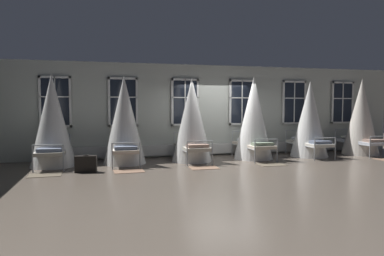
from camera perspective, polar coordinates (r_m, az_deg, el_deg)
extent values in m
plane|color=brown|center=(11.40, 5.47, -5.29)|extent=(27.26, 27.26, 0.00)
cube|color=#B2B7AD|center=(12.51, 3.47, 2.87)|extent=(14.63, 0.10, 3.20)
cube|color=black|center=(11.89, -21.45, 3.99)|extent=(0.97, 0.02, 1.63)
cube|color=silver|center=(11.91, -21.36, 0.23)|extent=(0.97, 0.06, 0.07)
cube|color=silver|center=(11.92, -21.54, 7.75)|extent=(0.97, 0.06, 0.07)
cube|color=silver|center=(11.95, -23.60, 3.94)|extent=(0.07, 0.06, 1.63)
cube|color=silver|center=(11.84, -19.27, 4.04)|extent=(0.07, 0.06, 1.63)
cube|color=silver|center=(11.89, -21.45, 3.99)|extent=(0.04, 0.06, 1.63)
cube|color=silver|center=(11.89, -21.47, 4.78)|extent=(0.97, 0.06, 0.04)
cube|color=black|center=(11.82, -11.20, 4.18)|extent=(0.97, 0.02, 1.63)
cube|color=silver|center=(11.83, -11.15, 0.39)|extent=(0.97, 0.06, 0.07)
cube|color=silver|center=(11.85, -11.24, 7.96)|extent=(0.97, 0.06, 0.07)
cube|color=silver|center=(11.80, -13.39, 4.15)|extent=(0.07, 0.06, 1.63)
cube|color=silver|center=(11.85, -9.01, 4.20)|extent=(0.07, 0.06, 1.63)
cube|color=silver|center=(11.82, -11.20, 4.18)|extent=(0.04, 0.06, 1.63)
cube|color=silver|center=(11.82, -11.21, 4.97)|extent=(0.97, 0.06, 0.04)
cube|color=black|center=(12.12, -1.14, 4.23)|extent=(0.97, 0.02, 1.63)
cube|color=silver|center=(12.14, -1.14, 0.54)|extent=(0.97, 0.06, 0.07)
cube|color=silver|center=(12.15, -1.15, 7.92)|extent=(0.97, 0.06, 0.07)
cube|color=silver|center=(12.02, -3.24, 4.23)|extent=(0.07, 0.06, 1.63)
cube|color=silver|center=(12.23, 0.92, 4.23)|extent=(0.07, 0.06, 1.63)
cube|color=silver|center=(12.12, -1.14, 4.23)|extent=(0.04, 0.06, 1.63)
cube|color=silver|center=(12.12, -1.14, 5.00)|extent=(0.97, 0.06, 0.04)
cube|color=black|center=(12.77, 8.15, 4.17)|extent=(0.97, 0.02, 1.63)
cube|color=silver|center=(12.79, 8.12, 0.66)|extent=(0.97, 0.06, 0.07)
cube|color=silver|center=(12.80, 8.19, 7.67)|extent=(0.97, 0.06, 0.07)
cube|color=silver|center=(12.61, 6.25, 4.19)|extent=(0.07, 0.06, 1.63)
cube|color=silver|center=(12.95, 10.01, 4.14)|extent=(0.07, 0.06, 1.63)
cube|color=silver|center=(12.77, 8.15, 4.17)|extent=(0.04, 0.06, 1.63)
cube|color=silver|center=(12.77, 8.16, 4.90)|extent=(0.97, 0.06, 0.04)
cube|color=black|center=(13.72, 16.36, 4.02)|extent=(0.97, 0.02, 1.63)
cube|color=silver|center=(13.74, 16.30, 0.76)|extent=(0.97, 0.06, 0.07)
cube|color=silver|center=(13.75, 16.42, 7.28)|extent=(0.97, 0.06, 0.07)
cube|color=silver|center=(13.49, 14.70, 4.05)|extent=(0.07, 0.06, 1.63)
cube|color=silver|center=(13.96, 17.96, 3.98)|extent=(0.07, 0.06, 1.63)
cube|color=silver|center=(13.72, 16.36, 4.02)|extent=(0.04, 0.06, 1.63)
cube|color=silver|center=(13.72, 16.37, 4.70)|extent=(0.97, 0.06, 0.04)
cube|color=black|center=(14.91, 23.37, 3.83)|extent=(0.97, 0.02, 1.63)
cube|color=silver|center=(14.92, 23.30, 0.82)|extent=(0.97, 0.06, 0.07)
cube|color=silver|center=(14.94, 23.45, 6.82)|extent=(0.97, 0.06, 0.07)
cube|color=silver|center=(14.64, 21.97, 3.87)|extent=(0.07, 0.06, 1.63)
cube|color=silver|center=(15.19, 24.72, 3.78)|extent=(0.07, 0.06, 1.63)
cube|color=silver|center=(14.91, 23.37, 3.83)|extent=(0.04, 0.06, 1.63)
cube|color=silver|center=(14.91, 23.39, 4.45)|extent=(0.97, 0.06, 0.04)
cube|color=silver|center=(12.48, 3.63, -3.35)|extent=(11.17, 0.10, 0.36)
cylinder|color=#9EA3A8|center=(11.93, -22.95, -3.08)|extent=(0.04, 0.04, 0.86)
cylinder|color=#9EA3A8|center=(11.83, -19.27, -3.05)|extent=(0.04, 0.04, 0.86)
cylinder|color=#9EA3A8|center=(10.16, -24.62, -4.63)|extent=(0.04, 0.04, 0.73)
cylinder|color=#9EA3A8|center=(10.04, -20.30, -4.62)|extent=(0.04, 0.04, 0.73)
cylinder|color=#9EA3A8|center=(11.04, -23.72, -3.74)|extent=(0.06, 1.83, 0.03)
cylinder|color=#9EA3A8|center=(10.93, -19.74, -3.72)|extent=(0.06, 1.83, 0.03)
cylinder|color=#9EA3A8|center=(11.84, -21.16, -1.01)|extent=(0.77, 0.04, 0.03)
cylinder|color=#9EA3A8|center=(10.05, -22.52, -2.57)|extent=(0.77, 0.04, 0.03)
cube|color=#B7B2A3|center=(10.97, -21.75, -3.47)|extent=(0.82, 1.86, 0.10)
ellipsoid|color=#B7B2A3|center=(11.62, -21.29, -2.48)|extent=(0.60, 0.41, 0.14)
cube|color=slate|center=(10.32, -22.28, -3.36)|extent=(0.64, 0.37, 0.10)
cone|color=white|center=(10.90, -21.86, 1.18)|extent=(1.29, 1.29, 2.70)
cylinder|color=#9EA3A8|center=(11.78, -13.01, -2.97)|extent=(0.04, 0.04, 0.86)
cylinder|color=#9EA3A8|center=(11.81, -9.28, -2.91)|extent=(0.04, 0.04, 0.86)
cylinder|color=#9EA3A8|center=(9.97, -12.92, -4.54)|extent=(0.04, 0.04, 0.73)
cylinder|color=#9EA3A8|center=(10.01, -8.50, -4.45)|extent=(0.04, 0.04, 0.73)
cylinder|color=#9EA3A8|center=(10.87, -12.97, -3.63)|extent=(0.06, 1.83, 0.03)
cylinder|color=#9EA3A8|center=(10.91, -8.92, -3.56)|extent=(0.06, 1.83, 0.03)
cylinder|color=#9EA3A8|center=(11.75, -11.17, -0.86)|extent=(0.77, 0.04, 0.03)
cylinder|color=#9EA3A8|center=(9.94, -10.73, -2.42)|extent=(0.77, 0.04, 0.03)
cube|color=beige|center=(10.88, -10.95, -3.34)|extent=(0.82, 1.86, 0.10)
ellipsoid|color=silver|center=(11.53, -11.10, -2.34)|extent=(0.60, 0.41, 0.14)
cube|color=slate|center=(10.22, -10.79, -3.22)|extent=(0.64, 0.37, 0.10)
cone|color=white|center=(10.81, -11.00, 1.32)|extent=(1.29, 1.29, 2.68)
cylinder|color=#9EA3A8|center=(11.98, -2.93, -2.77)|extent=(0.04, 0.04, 0.86)
cylinder|color=#9EA3A8|center=(12.16, 0.62, -2.67)|extent=(0.04, 0.04, 0.86)
cylinder|color=#9EA3A8|center=(10.22, -0.80, -4.25)|extent=(0.04, 0.04, 0.73)
cylinder|color=#9EA3A8|center=(10.43, 3.31, -4.09)|extent=(0.04, 0.04, 0.73)
cylinder|color=#9EA3A8|center=(11.10, -1.95, -3.40)|extent=(0.05, 1.83, 0.03)
cylinder|color=#9EA3A8|center=(11.29, 1.86, -3.28)|extent=(0.05, 1.83, 0.03)
cylinder|color=#9EA3A8|center=(12.02, -1.14, -0.69)|extent=(0.77, 0.04, 0.03)
cylinder|color=#9EA3A8|center=(10.28, 1.28, -2.16)|extent=(0.77, 0.04, 0.03)
cube|color=#B7B2A3|center=(11.18, -0.03, -3.08)|extent=(0.81, 1.86, 0.10)
ellipsoid|color=beige|center=(11.82, -0.87, -2.13)|extent=(0.60, 0.41, 0.14)
cube|color=gray|center=(10.54, 0.89, -2.94)|extent=(0.64, 0.37, 0.10)
cone|color=white|center=(11.11, -0.03, 1.39)|extent=(1.29, 1.29, 2.66)
cylinder|color=#9EA3A8|center=(12.56, 6.58, -2.49)|extent=(0.04, 0.04, 0.86)
cylinder|color=#9EA3A8|center=(12.87, 9.75, -2.38)|extent=(0.04, 0.04, 0.86)
cylinder|color=#9EA3A8|center=(10.91, 10.24, -3.80)|extent=(0.04, 0.04, 0.73)
cylinder|color=#9EA3A8|center=(11.27, 13.76, -3.61)|extent=(0.04, 0.04, 0.73)
cylinder|color=#9EA3A8|center=(11.73, 8.28, -3.05)|extent=(0.08, 1.83, 0.03)
cylinder|color=#9EA3A8|center=(12.06, 11.62, -2.91)|extent=(0.08, 1.83, 0.03)
cylinder|color=#9EA3A8|center=(12.67, 8.20, -0.51)|extent=(0.77, 0.05, 0.03)
cylinder|color=#9EA3A8|center=(11.04, 12.05, -1.84)|extent=(0.77, 0.05, 0.03)
cube|color=beige|center=(11.88, 9.98, -2.74)|extent=(0.83, 1.87, 0.10)
ellipsoid|color=silver|center=(12.48, 8.64, -1.86)|extent=(0.60, 0.41, 0.14)
cube|color=slate|center=(11.29, 11.43, -2.58)|extent=(0.65, 0.38, 0.10)
cone|color=white|center=(11.81, 10.03, 1.70)|extent=(1.29, 1.29, 2.76)
cylinder|color=#9EA3A8|center=(13.47, 15.10, -2.18)|extent=(0.04, 0.04, 0.86)
cylinder|color=#9EA3A8|center=(13.86, 17.88, -2.07)|extent=(0.04, 0.04, 0.86)
cylinder|color=#9EA3A8|center=(11.93, 19.41, -3.32)|extent=(0.04, 0.04, 0.73)
cylinder|color=#9EA3A8|center=(12.37, 22.38, -3.14)|extent=(0.04, 0.04, 0.73)
cylinder|color=#9EA3A8|center=(12.69, 17.12, -2.67)|extent=(0.04, 1.83, 0.03)
cylinder|color=#9EA3A8|center=(13.11, 20.00, -2.53)|extent=(0.04, 1.83, 0.03)
cylinder|color=#9EA3A8|center=(13.63, 16.54, -0.33)|extent=(0.77, 0.03, 0.03)
cylinder|color=#9EA3A8|center=(12.11, 20.96, -1.52)|extent=(0.77, 0.03, 0.03)
cube|color=silver|center=(12.89, 18.59, -2.38)|extent=(0.79, 1.85, 0.10)
ellipsoid|color=silver|center=(13.45, 17.04, -1.59)|extent=(0.60, 0.40, 0.14)
cube|color=slate|center=(12.34, 20.24, -2.20)|extent=(0.64, 0.36, 0.10)
cone|color=white|center=(12.83, 18.67, 1.44)|extent=(1.29, 1.29, 2.63)
cylinder|color=#9EA3A8|center=(14.64, 22.37, -1.87)|extent=(0.04, 0.04, 0.86)
cylinder|color=#9EA3A8|center=(15.11, 24.71, -1.77)|extent=(0.04, 0.04, 0.86)
cylinder|color=#9EA3A8|center=(13.24, 27.08, -2.84)|extent=(0.04, 0.04, 0.73)
cylinder|color=#9EA3A8|center=(13.93, 24.60, -2.29)|extent=(0.04, 1.83, 0.03)
cylinder|color=#9EA3A8|center=(14.42, 26.99, -2.16)|extent=(0.04, 1.83, 0.03)
cylinder|color=#9EA3A8|center=(14.84, 23.60, -0.17)|extent=(0.77, 0.03, 0.03)
cylinder|color=#9EA3A8|center=(13.46, 28.35, -1.22)|extent=(0.77, 0.03, 0.03)
cube|color=silver|center=(14.17, 25.82, -2.02)|extent=(0.79, 1.85, 0.10)
ellipsoid|color=silver|center=(14.68, 24.14, -1.32)|extent=(0.60, 0.40, 0.14)
cube|color=gray|center=(13.67, 27.60, -1.85)|extent=(0.64, 0.36, 0.10)
cone|color=silver|center=(14.11, 25.92, 1.67)|extent=(1.29, 1.29, 2.74)
cube|color=brown|center=(9.72, -22.89, -7.09)|extent=(0.82, 0.59, 0.01)
cube|color=brown|center=(9.64, -10.27, -6.95)|extent=(0.82, 0.60, 0.01)
cube|color=brown|center=(10.01, 1.97, -6.50)|extent=(0.81, 0.58, 0.01)
cube|color=brown|center=(10.78, 12.87, -5.85)|extent=(0.82, 0.59, 0.01)
cube|color=black|center=(9.75, -16.96, -5.64)|extent=(0.58, 0.27, 0.44)
cube|color=tan|center=(9.86, -16.86, -5.54)|extent=(0.50, 0.07, 0.03)
torus|color=black|center=(9.72, -16.98, -4.28)|extent=(0.16, 0.16, 0.02)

